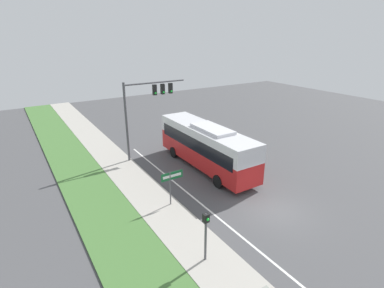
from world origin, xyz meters
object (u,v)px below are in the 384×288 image
Objects in this scene: pedestrian_signal at (206,229)px; street_sign at (171,181)px; bus at (206,144)px; signal_gantry at (146,103)px.

pedestrian_signal is 1.12× the size of street_sign.
bus is 1.56× the size of signal_gantry.
pedestrian_signal is (-3.23, -13.78, -3.17)m from signal_gantry.
signal_gantry is at bearing 123.86° from bus.
bus is at bearing 55.22° from pedestrian_signal.
signal_gantry is at bearing 76.81° from pedestrian_signal.
pedestrian_signal is at bearing -101.20° from street_sign.
pedestrian_signal reaches higher than street_sign.
signal_gantry is 14.50m from pedestrian_signal.
bus is 11.12m from pedestrian_signal.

